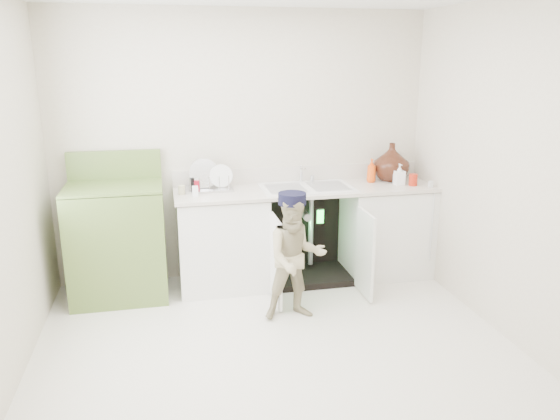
% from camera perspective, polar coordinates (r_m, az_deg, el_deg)
% --- Properties ---
extents(ground, '(3.50, 3.50, 0.00)m').
position_cam_1_polar(ground, '(4.18, -0.46, -13.98)').
color(ground, silver).
rests_on(ground, ground).
extents(room_shell, '(6.00, 5.50, 1.26)m').
position_cam_1_polar(room_shell, '(3.72, -0.50, 2.96)').
color(room_shell, beige).
rests_on(room_shell, ground).
extents(counter_run, '(2.44, 1.02, 1.27)m').
position_cam_1_polar(counter_run, '(5.20, 3.15, -2.10)').
color(counter_run, white).
rests_on(counter_run, ground).
extents(avocado_stove, '(0.82, 0.65, 1.27)m').
position_cam_1_polar(avocado_stove, '(5.01, -16.59, -3.00)').
color(avocado_stove, '#597332').
rests_on(avocado_stove, ground).
extents(repair_worker, '(0.62, 0.64, 1.05)m').
position_cam_1_polar(repair_worker, '(4.39, 1.65, -4.89)').
color(repair_worker, tan).
rests_on(repair_worker, ground).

